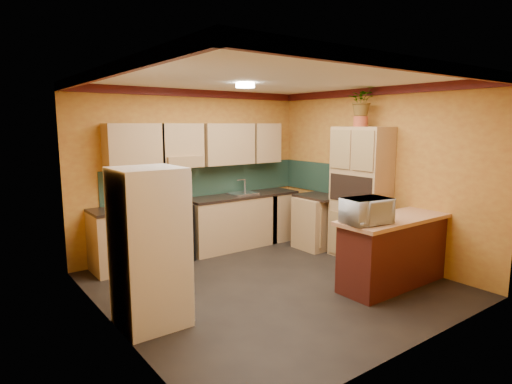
% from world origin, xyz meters
% --- Properties ---
extents(room_shell, '(4.24, 4.24, 2.72)m').
position_xyz_m(room_shell, '(0.02, 0.28, 2.09)').
color(room_shell, black).
rests_on(room_shell, ground).
extents(base_cabinets_back, '(3.65, 0.60, 0.88)m').
position_xyz_m(base_cabinets_back, '(0.01, 1.80, 0.44)').
color(base_cabinets_back, tan).
rests_on(base_cabinets_back, ground).
extents(countertop_back, '(3.65, 0.62, 0.04)m').
position_xyz_m(countertop_back, '(0.01, 1.80, 0.90)').
color(countertop_back, black).
rests_on(countertop_back, base_cabinets_back).
extents(stove, '(0.58, 0.58, 0.91)m').
position_xyz_m(stove, '(-0.62, 1.80, 0.46)').
color(stove, black).
rests_on(stove, ground).
extents(kettle, '(0.18, 0.18, 0.18)m').
position_xyz_m(kettle, '(-0.52, 1.75, 1.00)').
color(kettle, '#B41A0C').
rests_on(kettle, stove).
extents(sink, '(0.48, 0.40, 0.03)m').
position_xyz_m(sink, '(0.78, 1.80, 0.94)').
color(sink, silver).
rests_on(sink, countertop_back).
extents(base_cabinets_right, '(0.60, 0.80, 0.88)m').
position_xyz_m(base_cabinets_right, '(1.80, 0.91, 0.44)').
color(base_cabinets_right, tan).
rests_on(base_cabinets_right, ground).
extents(countertop_right, '(0.62, 0.80, 0.04)m').
position_xyz_m(countertop_right, '(1.80, 0.91, 0.90)').
color(countertop_right, black).
rests_on(countertop_right, base_cabinets_right).
extents(fridge, '(0.68, 0.66, 1.70)m').
position_xyz_m(fridge, '(-1.75, -0.11, 0.85)').
color(fridge, white).
rests_on(fridge, ground).
extents(pantry, '(0.48, 0.90, 2.10)m').
position_xyz_m(pantry, '(1.85, 0.07, 1.05)').
color(pantry, tan).
rests_on(pantry, ground).
extents(fern_pot, '(0.22, 0.22, 0.16)m').
position_xyz_m(fern_pot, '(1.85, 0.12, 2.18)').
color(fern_pot, '#A94729').
rests_on(fern_pot, pantry).
extents(fern, '(0.50, 0.46, 0.47)m').
position_xyz_m(fern, '(1.85, 0.12, 2.50)').
color(fern, tan).
rests_on(fern, fern_pot).
extents(breakfast_bar, '(1.80, 0.55, 0.88)m').
position_xyz_m(breakfast_bar, '(1.38, -0.97, 0.44)').
color(breakfast_bar, '#4C1114').
rests_on(breakfast_bar, ground).
extents(bar_top, '(1.90, 0.65, 0.05)m').
position_xyz_m(bar_top, '(1.38, -0.97, 0.91)').
color(bar_top, tan).
rests_on(bar_top, breakfast_bar).
extents(microwave, '(0.62, 0.46, 0.32)m').
position_xyz_m(microwave, '(0.70, -0.97, 1.09)').
color(microwave, white).
rests_on(microwave, bar_top).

